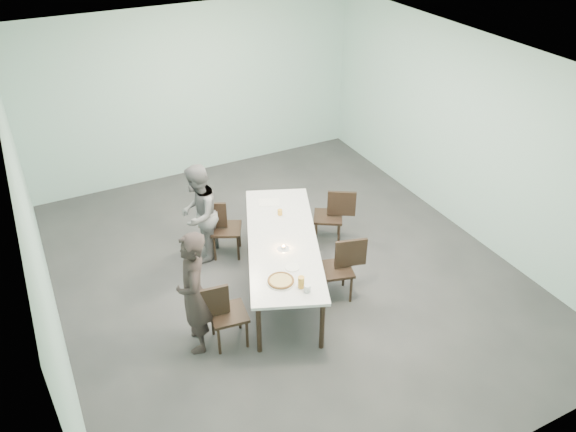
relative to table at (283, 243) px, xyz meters
name	(u,v)px	position (x,y,z in m)	size (l,w,h in m)	color
ground	(285,272)	(0.14, 0.22, -0.69)	(7.00, 7.00, 0.00)	#333335
room_shell	(284,142)	(0.14, 0.22, 1.33)	(6.02, 7.02, 3.01)	#AAD6CE
table	(283,243)	(0.00, 0.00, 0.00)	(1.81, 2.75, 0.75)	white
chair_near_left	(222,311)	(-1.13, -0.66, -0.19)	(0.63, 0.47, 0.87)	black
chair_far_left	(220,225)	(-0.48, 1.04, -0.19)	(0.65, 0.56, 0.87)	black
chair_near_right	(342,264)	(0.59, -0.54, -0.19)	(0.65, 0.52, 0.87)	black
chair_far_right	(334,213)	(1.14, 0.58, -0.19)	(0.64, 0.58, 0.87)	black
diner_near	(194,293)	(-1.40, -0.55, 0.10)	(0.58, 0.38, 1.59)	black
diner_far	(199,214)	(-0.78, 1.09, 0.05)	(0.72, 0.56, 1.49)	slate
pizza	(281,281)	(-0.41, -0.77, 0.08)	(0.34, 0.34, 0.04)	white
side_plate	(292,267)	(-0.16, -0.59, 0.06)	(0.18, 0.18, 0.01)	white
beer_glass	(301,282)	(-0.24, -0.97, 0.13)	(0.08, 0.08, 0.15)	gold
water_tumbler	(307,288)	(-0.21, -1.06, 0.10)	(0.08, 0.08, 0.09)	silver
tealight	(283,247)	(-0.08, -0.19, 0.08)	(0.06, 0.06, 0.05)	silver
amber_tumbler	(280,212)	(0.24, 0.55, 0.10)	(0.07, 0.07, 0.08)	gold
menu	(269,202)	(0.24, 0.92, 0.06)	(0.30, 0.22, 0.01)	silver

